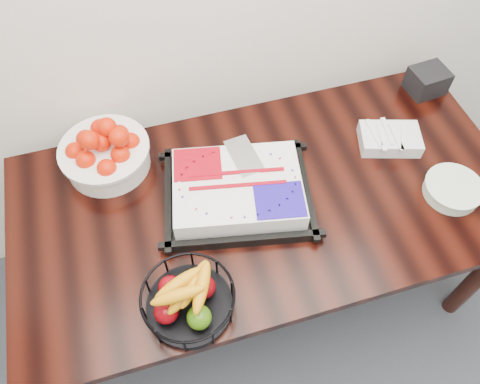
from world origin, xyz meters
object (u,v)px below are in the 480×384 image
object	(u,v)px
fruit_basket	(188,300)
napkin_box	(427,81)
cake_tray	(238,190)
plate_stack	(452,189)
tangerine_bowl	(104,150)
table	(267,209)

from	to	relation	value
fruit_basket	napkin_box	distance (m)	1.33
cake_tray	plate_stack	bearing A→B (deg)	-15.18
tangerine_bowl	plate_stack	world-z (taller)	tangerine_bowl
cake_tray	fruit_basket	world-z (taller)	fruit_basket
table	napkin_box	distance (m)	0.87
cake_tray	tangerine_bowl	distance (m)	0.50
cake_tray	napkin_box	xyz separation A→B (m)	(0.91, 0.30, 0.00)
fruit_basket	napkin_box	world-z (taller)	fruit_basket
napkin_box	cake_tray	bearing A→B (deg)	-161.55
cake_tray	napkin_box	size ratio (longest dim) A/B	3.97
table	napkin_box	xyz separation A→B (m)	(0.80, 0.33, 0.14)
plate_stack	table	bearing A→B (deg)	164.42
table	tangerine_bowl	size ratio (longest dim) A/B	5.54
tangerine_bowl	table	bearing A→B (deg)	-30.23
plate_stack	cake_tray	bearing A→B (deg)	164.82
plate_stack	napkin_box	bearing A→B (deg)	70.88
plate_stack	napkin_box	size ratio (longest dim) A/B	1.41
napkin_box	table	bearing A→B (deg)	-157.81
table	tangerine_bowl	world-z (taller)	tangerine_bowl
fruit_basket	plate_stack	bearing A→B (deg)	8.42
napkin_box	fruit_basket	bearing A→B (deg)	-150.84
cake_tray	fruit_basket	size ratio (longest dim) A/B	2.03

